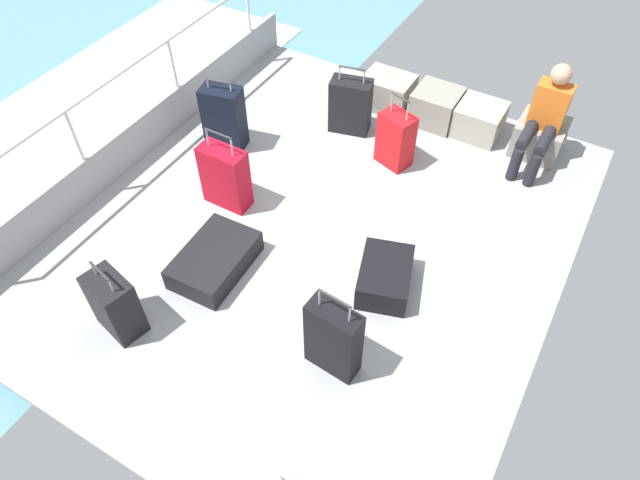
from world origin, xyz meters
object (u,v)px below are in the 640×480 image
(cargo_crate_2, at_px, (479,120))
(suitcase_4, at_px, (333,339))
(cargo_crate_1, at_px, (436,106))
(cargo_crate_3, at_px, (539,137))
(suitcase_1, at_px, (224,118))
(suitcase_3, at_px, (396,139))
(suitcase_0, at_px, (385,277))
(suitcase_6, at_px, (350,106))
(cargo_crate_0, at_px, (388,92))
(suitcase_2, at_px, (225,177))
(suitcase_5, at_px, (115,305))
(suitcase_7, at_px, (215,260))
(passenger_seated, at_px, (545,117))

(cargo_crate_2, xyz_separation_m, suitcase_4, (0.02, -3.33, 0.18))
(cargo_crate_1, distance_m, cargo_crate_3, 1.16)
(suitcase_1, bearing_deg, suitcase_3, 20.73)
(suitcase_0, distance_m, suitcase_6, 2.23)
(cargo_crate_0, height_order, suitcase_2, suitcase_2)
(cargo_crate_1, relative_size, suitcase_5, 0.73)
(cargo_crate_0, height_order, suitcase_6, suitcase_6)
(cargo_crate_3, distance_m, suitcase_4, 3.41)
(suitcase_3, relative_size, suitcase_6, 1.04)
(suitcase_4, distance_m, suitcase_7, 1.43)
(suitcase_6, bearing_deg, cargo_crate_1, 38.97)
(cargo_crate_2, distance_m, passenger_seated, 0.78)
(cargo_crate_3, bearing_deg, suitcase_2, -136.44)
(cargo_crate_0, height_order, cargo_crate_2, cargo_crate_0)
(suitcase_2, bearing_deg, suitcase_5, -86.27)
(cargo_crate_0, distance_m, suitcase_5, 3.88)
(cargo_crate_3, bearing_deg, suitcase_7, -123.41)
(passenger_seated, bearing_deg, cargo_crate_0, 176.06)
(cargo_crate_3, distance_m, suitcase_5, 4.53)
(suitcase_5, distance_m, suitcase_6, 3.26)
(suitcase_1, bearing_deg, cargo_crate_2, 34.17)
(suitcase_5, height_order, suitcase_6, suitcase_6)
(cargo_crate_0, relative_size, suitcase_2, 0.70)
(suitcase_0, bearing_deg, suitcase_2, 174.32)
(cargo_crate_0, distance_m, cargo_crate_1, 0.59)
(passenger_seated, height_order, suitcase_1, passenger_seated)
(cargo_crate_3, bearing_deg, suitcase_4, -100.70)
(cargo_crate_2, bearing_deg, passenger_seated, -13.88)
(suitcase_1, relative_size, suitcase_3, 0.98)
(suitcase_2, height_order, suitcase_5, suitcase_2)
(cargo_crate_2, relative_size, suitcase_5, 0.72)
(passenger_seated, xyz_separation_m, suitcase_2, (-2.40, -2.11, -0.23))
(cargo_crate_1, height_order, suitcase_3, suitcase_3)
(passenger_seated, xyz_separation_m, suitcase_1, (-2.94, -1.39, -0.21))
(cargo_crate_0, bearing_deg, cargo_crate_3, 1.97)
(suitcase_2, bearing_deg, cargo_crate_2, 52.35)
(cargo_crate_0, height_order, passenger_seated, passenger_seated)
(passenger_seated, distance_m, suitcase_7, 3.51)
(suitcase_0, bearing_deg, suitcase_1, 158.96)
(suitcase_6, bearing_deg, suitcase_4, -64.41)
(passenger_seated, height_order, suitcase_3, passenger_seated)
(suitcase_5, bearing_deg, cargo_crate_3, 59.49)
(suitcase_1, distance_m, suitcase_3, 1.81)
(passenger_seated, bearing_deg, suitcase_0, -105.07)
(suitcase_6, bearing_deg, suitcase_2, -106.66)
(suitcase_1, xyz_separation_m, suitcase_5, (0.64, -2.33, -0.06))
(passenger_seated, height_order, suitcase_6, passenger_seated)
(cargo_crate_1, xyz_separation_m, suitcase_6, (-0.76, -0.62, 0.11))
(suitcase_1, bearing_deg, cargo_crate_3, 28.10)
(suitcase_3, bearing_deg, cargo_crate_2, 56.84)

